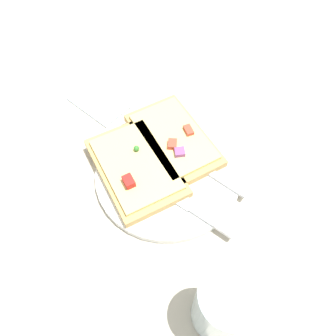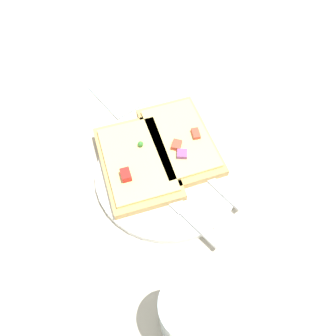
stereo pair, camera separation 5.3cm
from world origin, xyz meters
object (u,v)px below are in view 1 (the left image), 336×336
Objects in this scene: fork at (188,158)px; pizza_slice_main at (136,167)px; pizza_slice_corner at (174,139)px; napkin at (98,102)px; knife at (187,204)px; drinking_glass at (223,306)px; plate at (168,173)px.

pizza_slice_main is at bearing 52.59° from fork.
pizza_slice_corner is at bearing -16.17° from fork.
napkin is at bearing 179.21° from pizza_slice_main.
knife is 1.72× the size of drinking_glass.
drinking_glass is 1.04× the size of napkin.
napkin is (-0.22, -0.01, -0.01)m from fork.
knife is 0.28m from napkin.
napkin is (-0.40, 0.16, -0.05)m from drinking_glass.
pizza_slice_main reaches higher than knife.
pizza_slice_corner is at bearing -44.15° from knife.
pizza_slice_main is at bearing 102.63° from pizza_slice_corner.
pizza_slice_corner is 0.18m from napkin.
pizza_slice_corner is (-0.09, 0.08, 0.01)m from knife.
knife reaches higher than plate.
fork reaches higher than napkin.
drinking_glass reaches higher than napkin.
fork is 0.04m from pizza_slice_corner.
plate is 0.23m from drinking_glass.
pizza_slice_corner is 1.80× the size of napkin.
knife is at bearing 159.84° from pizza_slice_corner.
pizza_slice_corner reaches higher than plate.
plate is 1.20× the size of pizza_slice_corner.
knife is 0.12m from pizza_slice_corner.
fork is (0.01, 0.04, 0.01)m from plate.
pizza_slice_corner is (0.01, 0.08, 0.00)m from pizza_slice_main.
drinking_glass reaches higher than pizza_slice_main.
fork is 1.02× the size of knife.
drinking_glass is (0.13, -0.09, 0.04)m from knife.
pizza_slice_corner is at bearing 141.98° from drinking_glass.
plate reaches higher than napkin.
drinking_glass is 0.43m from napkin.
plate is 1.18× the size of fork.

